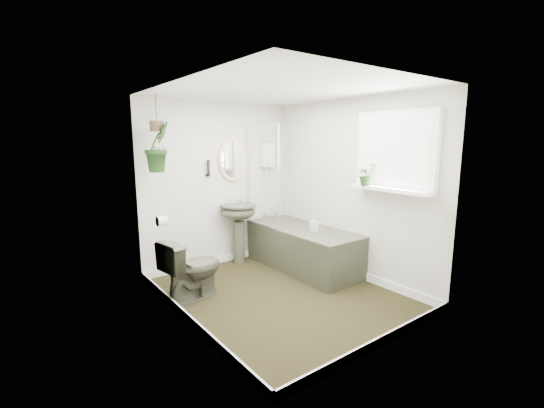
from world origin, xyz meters
TOP-DOWN VIEW (x-y plane):
  - floor at (0.00, 0.00)m, footprint 2.30×2.80m
  - ceiling at (0.00, 0.00)m, footprint 2.30×2.80m
  - wall_back at (0.00, 1.41)m, footprint 2.30×0.02m
  - wall_front at (0.00, -1.41)m, footprint 2.30×0.02m
  - wall_left at (-1.16, 0.00)m, footprint 0.02×2.80m
  - wall_right at (1.16, 0.00)m, footprint 0.02×2.80m
  - skirting at (0.00, 0.00)m, footprint 2.30×2.80m
  - bathtub at (0.80, 0.50)m, footprint 0.72×1.72m
  - bath_screen at (0.47, 0.99)m, footprint 0.04×0.72m
  - shower_box at (0.80, 1.34)m, footprint 0.20×0.10m
  - oval_mirror at (0.22, 1.37)m, footprint 0.46×0.03m
  - wall_sconce at (-0.18, 1.36)m, footprint 0.04×0.04m
  - toilet_roll_holder at (-1.10, 0.70)m, footprint 0.11×0.11m
  - window_recess at (1.09, -0.70)m, footprint 0.08×1.00m
  - window_sill at (1.02, -0.70)m, footprint 0.18×1.00m
  - window_blinds at (1.04, -0.70)m, footprint 0.01×0.86m
  - toilet at (-0.85, 0.51)m, footprint 0.75×0.52m
  - pedestal_sink at (0.22, 1.24)m, footprint 0.56×0.49m
  - sill_plant at (0.97, -0.40)m, footprint 0.24×0.21m
  - hanging_plant at (-0.97, 1.07)m, footprint 0.40×0.37m
  - soap_bottle at (0.80, 0.28)m, footprint 0.11×0.12m
  - hanging_pot at (-0.97, 1.07)m, footprint 0.16×0.16m

SIDE VIEW (x-z plane):
  - floor at x=0.00m, z-range -0.02..0.00m
  - skirting at x=0.00m, z-range 0.00..0.10m
  - bathtub at x=0.80m, z-range 0.00..0.58m
  - toilet at x=-0.85m, z-range 0.00..0.71m
  - pedestal_sink at x=0.22m, z-range 0.00..0.87m
  - soap_bottle at x=0.80m, z-range 0.58..0.78m
  - toilet_roll_holder at x=-1.10m, z-range 0.84..0.96m
  - wall_back at x=0.00m, z-range 0.00..2.30m
  - wall_front at x=0.00m, z-range 0.00..2.30m
  - wall_left at x=-1.16m, z-range 0.00..2.30m
  - wall_right at x=1.16m, z-range 0.00..2.30m
  - window_sill at x=1.02m, z-range 1.21..1.25m
  - bath_screen at x=0.47m, z-range 0.58..1.98m
  - sill_plant at x=0.97m, z-range 1.25..1.50m
  - wall_sconce at x=-0.18m, z-range 1.29..1.51m
  - oval_mirror at x=0.22m, z-range 1.19..1.81m
  - shower_box at x=0.80m, z-range 1.38..1.73m
  - window_recess at x=1.09m, z-range 1.20..2.10m
  - window_blinds at x=1.04m, z-range 1.27..2.03m
  - hanging_plant at x=-0.97m, z-range 1.41..1.99m
  - hanging_pot at x=-0.97m, z-range 1.87..1.99m
  - ceiling at x=0.00m, z-range 2.30..2.32m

